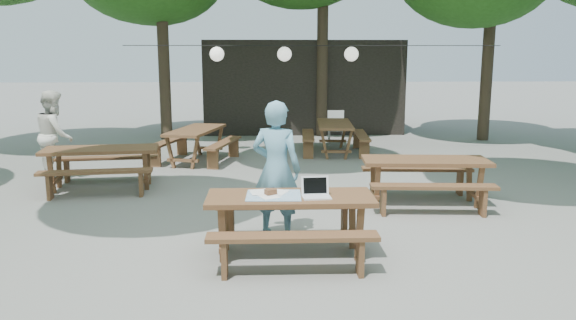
% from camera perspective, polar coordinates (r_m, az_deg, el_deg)
% --- Properties ---
extents(ground, '(80.00, 80.00, 0.00)m').
position_cam_1_polar(ground, '(7.96, 2.49, -6.97)').
color(ground, slate).
rests_on(ground, ground).
extents(pavilion, '(6.00, 3.00, 2.80)m').
position_cam_1_polar(pavilion, '(18.12, 1.42, 7.58)').
color(pavilion, black).
rests_on(pavilion, ground).
extents(main_picnic_table, '(2.00, 1.58, 0.75)m').
position_cam_1_polar(main_picnic_table, '(6.84, 0.22, -6.57)').
color(main_picnic_table, '#53341D').
rests_on(main_picnic_table, ground).
extents(picnic_table_nw, '(2.08, 1.80, 0.75)m').
position_cam_1_polar(picnic_table_nw, '(10.69, -18.41, -0.75)').
color(picnic_table_nw, '#53341D').
rests_on(picnic_table_nw, ground).
extents(picnic_table_ne, '(2.05, 1.71, 0.75)m').
position_cam_1_polar(picnic_table_ne, '(9.37, 13.71, -2.08)').
color(picnic_table_ne, '#53341D').
rests_on(picnic_table_ne, ground).
extents(picnic_table_far_w, '(1.99, 2.22, 0.75)m').
position_cam_1_polar(picnic_table_far_w, '(12.84, -9.32, 1.54)').
color(picnic_table_far_w, '#53341D').
rests_on(picnic_table_far_w, ground).
extents(picnic_table_far_e, '(1.70, 2.05, 0.75)m').
position_cam_1_polar(picnic_table_far_e, '(13.79, 4.75, 2.29)').
color(picnic_table_far_e, '#53341D').
rests_on(picnic_table_far_e, ground).
extents(woman, '(0.78, 0.64, 1.83)m').
position_cam_1_polar(woman, '(7.44, -1.19, -0.94)').
color(woman, '#69A5C0').
rests_on(woman, ground).
extents(second_person, '(0.86, 0.99, 1.73)m').
position_cam_1_polar(second_person, '(11.79, -22.60, 2.37)').
color(second_person, white).
rests_on(second_person, ground).
extents(plastic_chair, '(0.46, 0.46, 0.90)m').
position_cam_1_polar(plastic_chair, '(15.16, 4.90, 2.56)').
color(plastic_chair, silver).
rests_on(plastic_chair, ground).
extents(laptop, '(0.35, 0.29, 0.24)m').
position_cam_1_polar(laptop, '(6.67, 2.84, -3.25)').
color(laptop, white).
rests_on(laptop, main_picnic_table).
extents(tabletop_clutter, '(0.67, 0.59, 0.08)m').
position_cam_1_polar(tabletop_clutter, '(6.74, -1.58, -3.52)').
color(tabletop_clutter, teal).
rests_on(tabletop_clutter, main_picnic_table).
extents(paper_lanterns, '(9.00, 0.34, 0.38)m').
position_cam_1_polar(paper_lanterns, '(13.56, -0.31, 10.73)').
color(paper_lanterns, black).
rests_on(paper_lanterns, ground).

